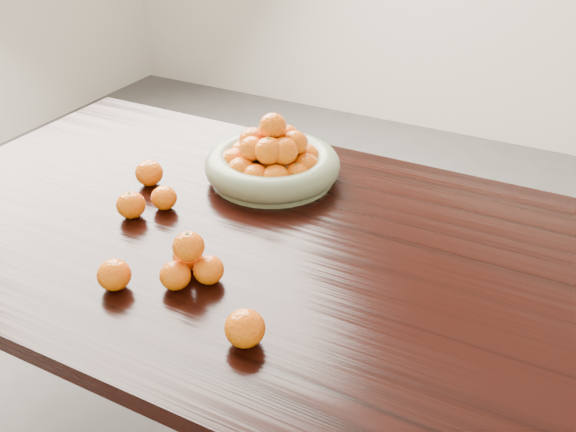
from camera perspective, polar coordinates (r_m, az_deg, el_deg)
The scene contains 8 objects.
dining_table at distance 1.41m, azimuth 1.93°, elevation -5.95°, with size 2.00×1.00×0.75m.
fruit_bowl at distance 1.62m, azimuth -1.41°, elevation 4.85°, with size 0.34×0.34×0.18m.
orange_pyramid at distance 1.27m, azimuth -8.71°, elevation -4.04°, with size 0.12×0.12×0.11m.
loose_orange_0 at distance 1.50m, azimuth -13.79°, elevation 0.97°, with size 0.07×0.07×0.06m, color orange.
loose_orange_1 at distance 1.28m, azimuth -15.19°, elevation -5.06°, with size 0.07×0.07×0.06m, color orange.
loose_orange_2 at distance 1.11m, azimuth -3.86°, elevation -9.93°, with size 0.07×0.07×0.07m, color orange.
loose_orange_3 at distance 1.52m, azimuth -10.97°, elevation 1.59°, with size 0.06×0.06×0.06m, color orange.
loose_orange_4 at distance 1.63m, azimuth -12.24°, elevation 3.76°, with size 0.07×0.07×0.06m, color orange.
Camera 1 is at (0.49, -1.02, 1.51)m, focal length 40.00 mm.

